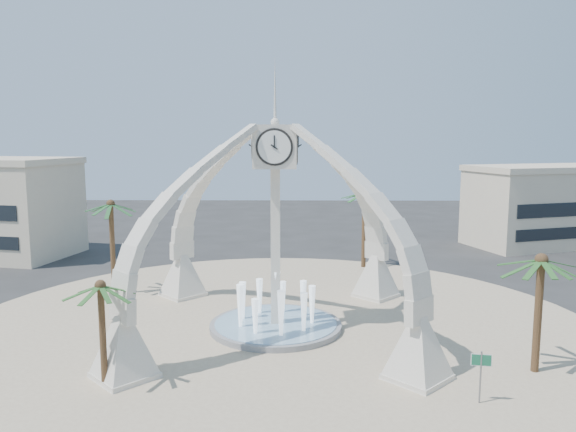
{
  "coord_description": "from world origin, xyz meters",
  "views": [
    {
      "loc": [
        1.21,
        -32.79,
        11.62
      ],
      "look_at": [
        0.72,
        2.0,
        6.69
      ],
      "focal_mm": 35.0,
      "sensor_mm": 36.0,
      "label": 1
    }
  ],
  "objects_px": {
    "palm_north": "(365,194)",
    "street_sign": "(481,367)",
    "palm_south": "(100,287)",
    "clock_tower": "(275,224)",
    "fountain": "(276,325)",
    "palm_east": "(541,262)",
    "palm_west": "(111,206)"
  },
  "relations": [
    {
      "from": "fountain",
      "to": "street_sign",
      "type": "height_order",
      "value": "fountain"
    },
    {
      "from": "fountain",
      "to": "palm_east",
      "type": "xyz_separation_m",
      "value": [
        13.11,
        -6.07,
        5.34
      ]
    },
    {
      "from": "clock_tower",
      "to": "palm_east",
      "type": "height_order",
      "value": "clock_tower"
    },
    {
      "from": "clock_tower",
      "to": "street_sign",
      "type": "distance_m",
      "value": 14.1
    },
    {
      "from": "clock_tower",
      "to": "palm_south",
      "type": "xyz_separation_m",
      "value": [
        -7.71,
        -8.03,
        -1.68
      ]
    },
    {
      "from": "palm_east",
      "to": "street_sign",
      "type": "bearing_deg",
      "value": -138.27
    },
    {
      "from": "palm_north",
      "to": "clock_tower",
      "type": "bearing_deg",
      "value": -113.85
    },
    {
      "from": "palm_south",
      "to": "clock_tower",
      "type": "bearing_deg",
      "value": 46.16
    },
    {
      "from": "street_sign",
      "to": "palm_south",
      "type": "bearing_deg",
      "value": -176.54
    },
    {
      "from": "palm_east",
      "to": "palm_north",
      "type": "relative_size",
      "value": 0.86
    },
    {
      "from": "palm_west",
      "to": "palm_south",
      "type": "height_order",
      "value": "palm_west"
    },
    {
      "from": "fountain",
      "to": "palm_north",
      "type": "relative_size",
      "value": 1.06
    },
    {
      "from": "clock_tower",
      "to": "street_sign",
      "type": "relative_size",
      "value": 7.44
    },
    {
      "from": "palm_west",
      "to": "palm_north",
      "type": "xyz_separation_m",
      "value": [
        19.51,
        9.08,
        -0.02
      ]
    },
    {
      "from": "street_sign",
      "to": "palm_north",
      "type": "bearing_deg",
      "value": 102.76
    },
    {
      "from": "fountain",
      "to": "palm_south",
      "type": "bearing_deg",
      "value": -133.84
    },
    {
      "from": "palm_east",
      "to": "clock_tower",
      "type": "bearing_deg",
      "value": 155.17
    },
    {
      "from": "palm_north",
      "to": "palm_south",
      "type": "relative_size",
      "value": 1.37
    },
    {
      "from": "fountain",
      "to": "street_sign",
      "type": "xyz_separation_m",
      "value": [
        9.27,
        -9.49,
        1.44
      ]
    },
    {
      "from": "fountain",
      "to": "street_sign",
      "type": "relative_size",
      "value": 3.32
    },
    {
      "from": "palm_west",
      "to": "palm_east",
      "type": "bearing_deg",
      "value": -27.96
    },
    {
      "from": "palm_west",
      "to": "palm_south",
      "type": "distance_m",
      "value": 16.17
    },
    {
      "from": "palm_east",
      "to": "palm_north",
      "type": "height_order",
      "value": "palm_north"
    },
    {
      "from": "palm_north",
      "to": "street_sign",
      "type": "relative_size",
      "value": 3.13
    },
    {
      "from": "fountain",
      "to": "palm_north",
      "type": "height_order",
      "value": "palm_north"
    },
    {
      "from": "clock_tower",
      "to": "palm_north",
      "type": "height_order",
      "value": "clock_tower"
    },
    {
      "from": "palm_north",
      "to": "street_sign",
      "type": "height_order",
      "value": "palm_north"
    },
    {
      "from": "fountain",
      "to": "street_sign",
      "type": "bearing_deg",
      "value": -45.69
    },
    {
      "from": "clock_tower",
      "to": "palm_west",
      "type": "relative_size",
      "value": 2.38
    },
    {
      "from": "palm_north",
      "to": "palm_west",
      "type": "bearing_deg",
      "value": -155.04
    },
    {
      "from": "palm_south",
      "to": "palm_north",
      "type": "bearing_deg",
      "value": 58.53
    },
    {
      "from": "clock_tower",
      "to": "palm_east",
      "type": "distance_m",
      "value": 14.47
    }
  ]
}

